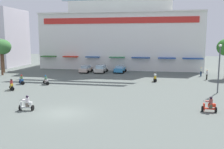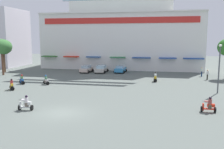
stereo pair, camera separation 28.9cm
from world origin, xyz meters
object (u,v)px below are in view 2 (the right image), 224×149
Objects in this scene: plaza_tree_2 at (2,47)px; streetlamp_near at (219,65)px; scooter_rider_0 at (26,104)px; scooter_rider_2 at (155,78)px; scooter_rider_5 at (46,81)px; pedestrian_0 at (202,71)px; scooter_rider_4 at (209,106)px; plaza_tree_0 at (3,47)px; scooter_rider_1 at (22,80)px; parked_car_1 at (101,69)px; parked_car_2 at (120,69)px; pedestrian_1 at (207,74)px; scooter_rider_3 at (12,85)px; parked_car_0 at (86,69)px.

streetlamp_near is at bearing -13.20° from plaza_tree_2.
plaza_tree_2 is 25.82m from scooter_rider_0.
scooter_rider_5 is at bearing -160.61° from scooter_rider_2.
scooter_rider_2 is at bearing -139.49° from pedestrian_0.
scooter_rider_4 is 0.24× the size of streetlamp_near.
plaza_tree_0 is 15.43m from scooter_rider_1.
scooter_rider_0 is 21.55m from scooter_rider_2.
plaza_tree_0 is 37.97m from pedestrian_0.
parked_car_1 is 2.87× the size of scooter_rider_1.
pedestrian_1 reaches higher than parked_car_2.
parked_car_2 is at bearing 116.84° from scooter_rider_4.
scooter_rider_3 is at bearing -52.76° from plaza_tree_0.
plaza_tree_2 reaches higher than parked_car_1.
scooter_rider_5 is 23.83m from streetlamp_near.
plaza_tree_2 reaches higher than parked_car_2.
plaza_tree_2 is 18.88m from parked_car_1.
pedestrian_0 is 13.86m from streetlamp_near.
parked_car_0 is 1.05× the size of parked_car_2.
pedestrian_0 is at bearing 24.93° from scooter_rider_1.
parked_car_2 is at bearing 133.47° from streetlamp_near.
parked_car_1 is at bearing 4.27° from parked_car_0.
scooter_rider_5 reaches higher than parked_car_0.
parked_car_1 is at bearing -168.91° from parked_car_2.
scooter_rider_4 is at bearing -50.79° from parked_car_0.
scooter_rider_2 is 10.50m from pedestrian_0.
scooter_rider_5 is 26.81m from pedestrian_0.
scooter_rider_2 reaches higher than scooter_rider_3.
scooter_rider_3 is at bearing 167.26° from scooter_rider_4.
scooter_rider_5 is (-2.07, -13.44, -0.12)m from parked_car_0.
parked_car_1 is 2.74× the size of scooter_rider_3.
pedestrian_0 reaches higher than scooter_rider_2.
plaza_tree_0 is 3.67m from plaza_tree_2.
scooter_rider_4 is (34.94, -20.09, -4.36)m from plaza_tree_0.
scooter_rider_5 is (3.68, 0.39, -0.01)m from scooter_rider_1.
parked_car_0 is 18.50m from scooter_rider_3.
plaza_tree_0 reaches higher than scooter_rider_0.
pedestrian_1 reaches higher than scooter_rider_1.
parked_car_2 is at bearing 172.33° from pedestrian_0.
parked_car_0 is 0.67× the size of streetlamp_near.
plaza_tree_2 is 4.35× the size of scooter_rider_3.
streetlamp_near is at bearing -93.03° from pedestrian_1.
parked_car_0 is at bearing 74.96° from scooter_rider_3.
pedestrian_0 is at bearing 51.58° from scooter_rider_0.
pedestrian_1 is (8.34, 3.38, 0.33)m from scooter_rider_2.
scooter_rider_2 reaches higher than scooter_rider_1.
parked_car_0 is 3.01m from parked_car_1.
plaza_tree_2 is at bearing -59.68° from plaza_tree_0.
plaza_tree_2 is 1.09× the size of streetlamp_near.
scooter_rider_2 is (7.01, -8.83, -0.08)m from parked_car_2.
streetlamp_near is (35.67, -8.37, -1.62)m from plaza_tree_2.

